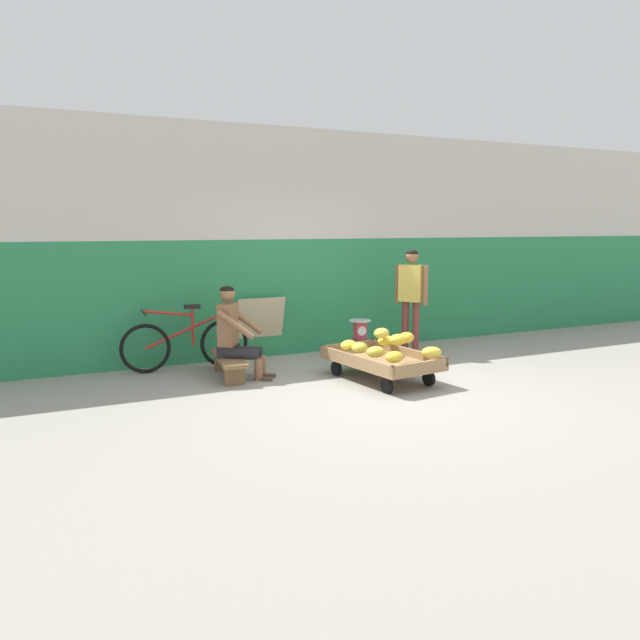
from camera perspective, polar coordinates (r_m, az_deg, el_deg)
ground_plane at (r=7.09m, az=6.03°, el=-6.70°), size 80.00×80.00×0.00m
back_wall at (r=9.16m, az=-2.47°, el=7.06°), size 16.00×0.30×3.24m
banana_cart at (r=7.61m, az=5.62°, el=-3.77°), size 1.01×1.53×0.36m
banana_pile at (r=7.45m, az=6.11°, el=-2.27°), size 0.95×1.12×0.26m
low_bench at (r=7.81m, az=-8.36°, el=-3.80°), size 0.45×1.13×0.27m
vendor_seated at (r=7.72m, az=-7.79°, el=-1.16°), size 0.74×0.67×1.14m
plastic_crate at (r=8.59m, az=3.67°, el=-2.92°), size 0.36×0.28×0.30m
weighing_scale at (r=8.53m, az=3.69°, el=-0.93°), size 0.30×0.30×0.29m
bicycle_near_left at (r=8.29m, az=-12.24°, el=-2.10°), size 1.66×0.48×0.86m
sign_board at (r=8.88m, az=-5.56°, el=-0.71°), size 0.70×0.27×0.87m
customer_adult at (r=8.95m, az=8.35°, el=2.66°), size 0.35×0.42×1.53m
shopping_bag at (r=8.25m, az=6.36°, el=-3.65°), size 0.18×0.12×0.24m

